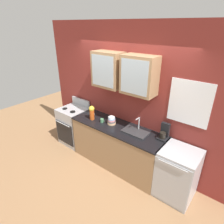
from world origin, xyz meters
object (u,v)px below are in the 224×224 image
at_px(stove_range, 74,125).
at_px(cup_near_bowls, 102,121).
at_px(bowl_stack, 112,121).
at_px(vase, 92,112).
at_px(coffee_maker, 164,133).
at_px(sink_faucet, 135,132).
at_px(dishwasher, 177,174).
at_px(cup_near_sink, 92,114).

distance_m(stove_range, cup_near_bowls, 1.13).
xyz_separation_m(bowl_stack, vase, (-0.46, -0.11, 0.10)).
height_order(cup_near_bowls, coffee_maker, coffee_maker).
bearing_deg(cup_near_bowls, sink_faucet, 6.54).
bearing_deg(vase, cup_near_bowls, 7.33).
relative_size(dishwasher, coffee_maker, 3.21).
bearing_deg(sink_faucet, stove_range, -178.82).
bearing_deg(coffee_maker, dishwasher, -26.36).
relative_size(sink_faucet, dishwasher, 0.53).
bearing_deg(cup_near_sink, bowl_stack, -2.93).
distance_m(cup_near_bowls, coffee_maker, 1.29).
bearing_deg(cup_near_sink, dishwasher, -1.54).
distance_m(sink_faucet, vase, 1.04).
height_order(stove_range, cup_near_bowls, stove_range).
distance_m(sink_faucet, cup_near_sink, 1.15).
bearing_deg(dishwasher, vase, -177.60).
xyz_separation_m(cup_near_bowls, coffee_maker, (1.26, 0.25, 0.07)).
distance_m(vase, cup_near_sink, 0.22).
xyz_separation_m(sink_faucet, dishwasher, (0.90, -0.04, -0.49)).
height_order(cup_near_bowls, dishwasher, cup_near_bowls).
xyz_separation_m(stove_range, dishwasher, (2.68, -0.00, -0.01)).
distance_m(cup_near_sink, coffee_maker, 1.65).
distance_m(sink_faucet, cup_near_bowls, 0.77).
bearing_deg(cup_near_bowls, cup_near_sink, 164.93).
xyz_separation_m(cup_near_sink, coffee_maker, (1.65, 0.14, 0.07)).
distance_m(sink_faucet, bowl_stack, 0.57).
relative_size(sink_faucet, cup_near_bowls, 4.70).
height_order(cup_near_sink, dishwasher, cup_near_sink).
height_order(vase, coffee_maker, vase).
xyz_separation_m(dishwasher, coffee_maker, (-0.40, 0.20, 0.57)).
bearing_deg(dishwasher, sink_faucet, 177.40).
bearing_deg(coffee_maker, stove_range, -175.09).
distance_m(stove_range, cup_near_sink, 0.81).
xyz_separation_m(sink_faucet, coffee_maker, (0.50, 0.16, 0.09)).
relative_size(bowl_stack, vase, 0.57).
distance_m(stove_range, sink_faucet, 1.84).
height_order(sink_faucet, cup_near_bowls, sink_faucet).
bearing_deg(bowl_stack, cup_near_bowls, -159.66).
distance_m(dishwasher, coffee_maker, 0.73).
bearing_deg(dishwasher, cup_near_sink, 178.46).
bearing_deg(coffee_maker, vase, -169.57).
xyz_separation_m(stove_range, cup_near_bowls, (1.01, -0.05, 0.50)).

